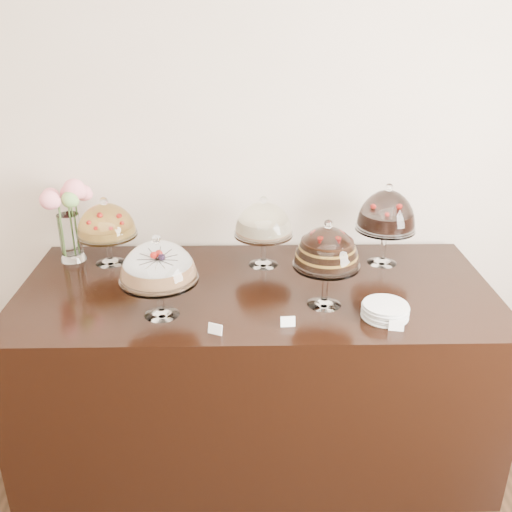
{
  "coord_description": "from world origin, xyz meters",
  "views": [
    {
      "loc": [
        0.13,
        0.08,
        2.11
      ],
      "look_at": [
        0.17,
        2.4,
        1.08
      ],
      "focal_mm": 40.0,
      "sensor_mm": 36.0,
      "label": 1
    }
  ],
  "objects_px": {
    "cake_stand_cheesecake": "(263,222)",
    "plate_stack": "(385,311)",
    "cake_stand_choco_layer": "(327,250)",
    "display_counter": "(256,367)",
    "cake_stand_dark_choco": "(387,214)",
    "cake_stand_sugar_sponge": "(158,265)",
    "cake_stand_fruit_tart": "(106,223)",
    "flower_vase": "(67,211)"
  },
  "relations": [
    {
      "from": "cake_stand_fruit_tart",
      "to": "display_counter",
      "type": "bearing_deg",
      "value": -21.31
    },
    {
      "from": "display_counter",
      "to": "plate_stack",
      "type": "xyz_separation_m",
      "value": [
        0.54,
        -0.29,
        0.48
      ]
    },
    {
      "from": "cake_stand_fruit_tart",
      "to": "flower_vase",
      "type": "relative_size",
      "value": 0.81
    },
    {
      "from": "cake_stand_cheesecake",
      "to": "cake_stand_dark_choco",
      "type": "distance_m",
      "value": 0.61
    },
    {
      "from": "display_counter",
      "to": "cake_stand_choco_layer",
      "type": "xyz_separation_m",
      "value": [
        0.3,
        -0.17,
        0.71
      ]
    },
    {
      "from": "cake_stand_choco_layer",
      "to": "plate_stack",
      "type": "relative_size",
      "value": 2.05
    },
    {
      "from": "cake_stand_sugar_sponge",
      "to": "display_counter",
      "type": "bearing_deg",
      "value": 31.6
    },
    {
      "from": "display_counter",
      "to": "cake_stand_fruit_tart",
      "type": "height_order",
      "value": "cake_stand_fruit_tart"
    },
    {
      "from": "cake_stand_sugar_sponge",
      "to": "flower_vase",
      "type": "height_order",
      "value": "flower_vase"
    },
    {
      "from": "cake_stand_cheesecake",
      "to": "plate_stack",
      "type": "xyz_separation_m",
      "value": [
        0.49,
        -0.54,
        -0.2
      ]
    },
    {
      "from": "cake_stand_sugar_sponge",
      "to": "plate_stack",
      "type": "distance_m",
      "value": 0.96
    },
    {
      "from": "cake_stand_cheesecake",
      "to": "plate_stack",
      "type": "height_order",
      "value": "cake_stand_cheesecake"
    },
    {
      "from": "cake_stand_choco_layer",
      "to": "cake_stand_cheesecake",
      "type": "distance_m",
      "value": 0.5
    },
    {
      "from": "flower_vase",
      "to": "plate_stack",
      "type": "height_order",
      "value": "flower_vase"
    },
    {
      "from": "flower_vase",
      "to": "plate_stack",
      "type": "bearing_deg",
      "value": -23.04
    },
    {
      "from": "cake_stand_sugar_sponge",
      "to": "flower_vase",
      "type": "bearing_deg",
      "value": 132.28
    },
    {
      "from": "display_counter",
      "to": "cake_stand_cheesecake",
      "type": "height_order",
      "value": "cake_stand_cheesecake"
    },
    {
      "from": "cake_stand_cheesecake",
      "to": "cake_stand_fruit_tart",
      "type": "bearing_deg",
      "value": 177.39
    },
    {
      "from": "cake_stand_fruit_tart",
      "to": "flower_vase",
      "type": "xyz_separation_m",
      "value": [
        -0.2,
        0.05,
        0.05
      ]
    },
    {
      "from": "cake_stand_dark_choco",
      "to": "cake_stand_fruit_tart",
      "type": "relative_size",
      "value": 1.2
    },
    {
      "from": "cake_stand_sugar_sponge",
      "to": "flower_vase",
      "type": "relative_size",
      "value": 0.85
    },
    {
      "from": "cake_stand_dark_choco",
      "to": "plate_stack",
      "type": "bearing_deg",
      "value": -101.38
    },
    {
      "from": "display_counter",
      "to": "cake_stand_fruit_tart",
      "type": "xyz_separation_m",
      "value": [
        -0.74,
        0.29,
        0.66
      ]
    },
    {
      "from": "cake_stand_choco_layer",
      "to": "plate_stack",
      "type": "bearing_deg",
      "value": -26.24
    },
    {
      "from": "cake_stand_fruit_tart",
      "to": "cake_stand_dark_choco",
      "type": "bearing_deg",
      "value": -1.08
    },
    {
      "from": "flower_vase",
      "to": "cake_stand_dark_choco",
      "type": "bearing_deg",
      "value": -2.71
    },
    {
      "from": "flower_vase",
      "to": "plate_stack",
      "type": "distance_m",
      "value": 1.62
    },
    {
      "from": "display_counter",
      "to": "cake_stand_sugar_sponge",
      "type": "height_order",
      "value": "cake_stand_sugar_sponge"
    },
    {
      "from": "cake_stand_dark_choco",
      "to": "plate_stack",
      "type": "relative_size",
      "value": 2.17
    },
    {
      "from": "cake_stand_cheesecake",
      "to": "cake_stand_dark_choco",
      "type": "bearing_deg",
      "value": 0.88
    },
    {
      "from": "display_counter",
      "to": "cake_stand_sugar_sponge",
      "type": "xyz_separation_m",
      "value": [
        -0.4,
        -0.25,
        0.68
      ]
    },
    {
      "from": "cake_stand_sugar_sponge",
      "to": "cake_stand_fruit_tart",
      "type": "distance_m",
      "value": 0.63
    },
    {
      "from": "cake_stand_sugar_sponge",
      "to": "cake_stand_fruit_tart",
      "type": "relative_size",
      "value": 1.05
    },
    {
      "from": "cake_stand_choco_layer",
      "to": "flower_vase",
      "type": "height_order",
      "value": "flower_vase"
    },
    {
      "from": "cake_stand_sugar_sponge",
      "to": "cake_stand_fruit_tart",
      "type": "xyz_separation_m",
      "value": [
        -0.33,
        0.54,
        -0.02
      ]
    },
    {
      "from": "plate_stack",
      "to": "cake_stand_dark_choco",
      "type": "bearing_deg",
      "value": 78.62
    },
    {
      "from": "cake_stand_dark_choco",
      "to": "plate_stack",
      "type": "distance_m",
      "value": 0.61
    },
    {
      "from": "cake_stand_cheesecake",
      "to": "plate_stack",
      "type": "bearing_deg",
      "value": -47.62
    },
    {
      "from": "flower_vase",
      "to": "cake_stand_choco_layer",
      "type": "bearing_deg",
      "value": -22.4
    },
    {
      "from": "display_counter",
      "to": "cake_stand_dark_choco",
      "type": "bearing_deg",
      "value": 21.94
    },
    {
      "from": "cake_stand_cheesecake",
      "to": "flower_vase",
      "type": "height_order",
      "value": "flower_vase"
    },
    {
      "from": "cake_stand_fruit_tart",
      "to": "cake_stand_choco_layer",
      "type": "bearing_deg",
      "value": -23.97
    }
  ]
}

